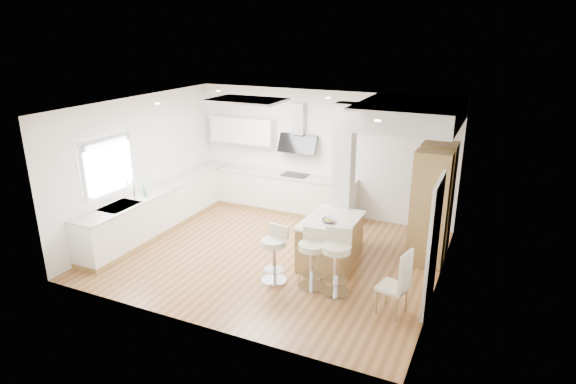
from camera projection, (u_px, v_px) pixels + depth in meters
The scene contains 18 objects.
ground at pixel (272, 254), 9.11m from camera, with size 6.00×6.00×0.00m, color #9D673A.
ceiling at pixel (272, 254), 9.11m from camera, with size 6.00×5.00×0.02m, color silver.
wall_back at pixel (321, 153), 10.81m from camera, with size 6.00×0.04×2.80m, color white.
wall_left at pixel (140, 165), 9.85m from camera, with size 0.04×5.00×2.80m, color white.
wall_right at pixel (444, 209), 7.47m from camera, with size 0.04×5.00×2.80m, color white.
skylight at pixel (247, 101), 9.05m from camera, with size 4.10×2.10×0.06m.
window_left at pixel (108, 162), 8.96m from camera, with size 0.06×1.28×1.07m.
doorway_right at pixel (433, 247), 7.10m from camera, with size 0.05×1.00×2.10m.
counter_left at pixel (163, 207), 10.23m from camera, with size 0.63×4.50×1.35m.
counter_back at pixel (279, 181), 11.16m from camera, with size 3.62×0.63×2.50m.
pillar at pixel (344, 177), 9.06m from camera, with size 0.35×0.35×2.80m.
soffit at pixel (410, 114), 8.65m from camera, with size 1.78×2.20×0.40m.
oven_column at pixel (433, 202), 8.77m from camera, with size 0.63×1.21×2.10m.
peninsula at pixel (330, 241), 8.69m from camera, with size 0.93×1.38×0.90m.
bar_stool_a at pixel (274, 251), 7.99m from camera, with size 0.50×0.50×0.98m.
bar_stool_b at pixel (312, 256), 7.79m from camera, with size 0.50×0.50×1.01m.
bar_stool_c at pixel (336, 259), 7.60m from camera, with size 0.55×0.55×1.08m.
dining_chair at pixel (399, 281), 7.01m from camera, with size 0.49×0.49×1.05m.
Camera 1 is at (3.72, -7.36, 4.06)m, focal length 30.00 mm.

